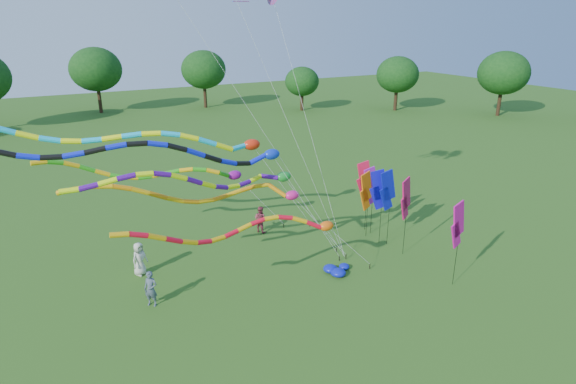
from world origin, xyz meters
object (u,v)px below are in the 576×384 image
tube_kite_orange (214,194)px  person_a (139,259)px  person_c (260,219)px  tube_kite_red (256,229)px  blue_nylon_heap (340,267)px  person_b (151,289)px

tube_kite_orange → person_a: 5.99m
person_a → person_c: (7.96, 1.96, -0.05)m
tube_kite_red → person_a: bearing=129.7°
blue_nylon_heap → person_c: size_ratio=0.57×
tube_kite_red → person_b: bearing=156.0°
person_b → person_a: bearing=126.2°
tube_kite_orange → person_c: tube_kite_orange is taller
blue_nylon_heap → person_b: 9.93m
tube_kite_orange → blue_nylon_heap: 8.12m
blue_nylon_heap → person_b: bearing=172.4°
person_c → tube_kite_red: bearing=123.7°
blue_nylon_heap → tube_kite_orange: bearing=165.3°
blue_nylon_heap → person_c: person_c is taller
person_b → person_c: 9.65m
tube_kite_orange → person_b: (-3.48, -0.35, -4.08)m
person_b → tube_kite_orange: bearing=44.7°
blue_nylon_heap → person_a: (-9.66, 4.57, 0.74)m
blue_nylon_heap → person_c: 6.79m
tube_kite_red → person_b: (-4.58, 2.01, -2.91)m
person_a → person_c: size_ratio=1.06×
tube_kite_red → person_b: 5.79m
tube_kite_orange → person_c: (4.63, 4.87, -4.10)m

